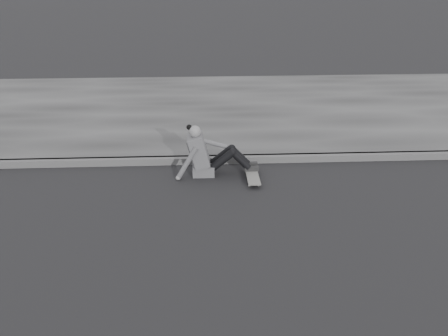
% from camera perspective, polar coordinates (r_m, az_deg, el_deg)
% --- Properties ---
extents(ground, '(80.00, 80.00, 0.00)m').
position_cam_1_polar(ground, '(7.20, 22.21, -7.08)').
color(ground, black).
rests_on(ground, ground).
extents(curb, '(24.00, 0.16, 0.12)m').
position_cam_1_polar(curb, '(9.32, 16.02, 1.26)').
color(curb, '#535353').
rests_on(curb, ground).
extents(sidewalk, '(24.00, 6.00, 0.12)m').
position_cam_1_polar(sidewalk, '(12.04, 11.66, 6.78)').
color(sidewalk, '#3E3E3E').
rests_on(sidewalk, ground).
extents(skateboard, '(0.20, 0.78, 0.09)m').
position_cam_1_polar(skateboard, '(8.20, 3.26, -0.84)').
color(skateboard, '#A0A09B').
rests_on(skateboard, ground).
extents(seated_woman, '(1.38, 0.46, 0.88)m').
position_cam_1_polar(seated_woman, '(8.27, -1.94, 1.58)').
color(seated_woman, '#59585B').
rests_on(seated_woman, ground).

